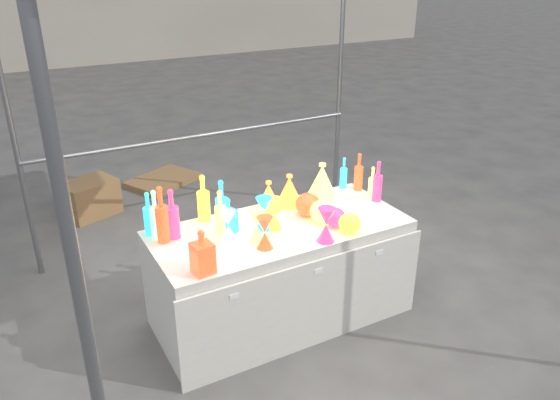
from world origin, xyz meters
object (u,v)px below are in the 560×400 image
hourglass_0 (265,233)px  cardboard_box_closed (90,198)px  globe_0 (350,224)px  bottle_0 (203,198)px  lampshade_0 (269,195)px  display_table (281,273)px

hourglass_0 → cardboard_box_closed: bearing=103.6°
hourglass_0 → globe_0: 0.61m
bottle_0 → globe_0: size_ratio=2.27×
globe_0 → lampshade_0: size_ratio=0.67×
lampshade_0 → cardboard_box_closed: bearing=90.8°
bottle_0 → lampshade_0: size_ratio=1.52×
display_table → hourglass_0: bearing=-137.6°
lampshade_0 → display_table: bearing=-123.9°
bottle_0 → hourglass_0: bottle_0 is taller
globe_0 → lampshade_0: bearing=118.3°
display_table → globe_0: (0.37, -0.30, 0.44)m
bottle_0 → globe_0: bearing=-39.4°
cardboard_box_closed → hourglass_0: 2.84m
bottle_0 → display_table: bearing=-40.3°
hourglass_0 → lampshade_0: size_ratio=0.97×
bottle_0 → cardboard_box_closed: bearing=102.2°
display_table → bottle_0: size_ratio=5.37×
display_table → lampshade_0: size_ratio=8.16×
hourglass_0 → lampshade_0: lampshade_0 is taller
cardboard_box_closed → globe_0: 3.10m
cardboard_box_closed → hourglass_0: (0.65, -2.69, 0.67)m
display_table → bottle_0: bearing=139.7°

